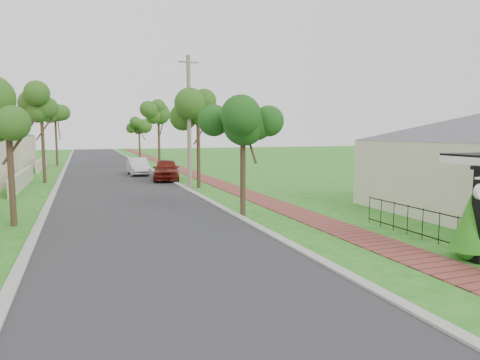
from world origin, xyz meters
TOP-DOWN VIEW (x-y plane):
  - ground at (0.00, 0.00)m, footprint 160.00×160.00m
  - road at (-3.00, 20.00)m, footprint 7.00×120.00m
  - kerb_right at (0.65, 20.00)m, footprint 0.30×120.00m
  - kerb_left at (-6.65, 20.00)m, footprint 0.30×120.00m
  - sidewalk at (3.25, 20.00)m, footprint 1.50×120.00m
  - porch_post at (4.55, -1.00)m, footprint 0.48×0.48m
  - picket_fence at (4.90, -0.00)m, footprint 0.03×8.02m
  - street_trees at (-2.87, 26.84)m, footprint 10.70×37.65m
  - parked_car_red at (0.40, 20.76)m, footprint 2.54×4.61m
  - parked_car_white at (-1.00, 25.32)m, footprint 1.48×4.03m
  - near_tree at (0.98, 7.00)m, footprint 1.85×1.85m
  - utility_pole at (0.90, 15.81)m, footprint 1.20×0.24m

SIDE VIEW (x-z plane):
  - ground at x=0.00m, z-range 0.00..0.00m
  - road at x=-3.00m, z-range -0.01..0.01m
  - kerb_right at x=0.65m, z-range -0.05..0.05m
  - kerb_left at x=-6.65m, z-range -0.05..0.05m
  - sidewalk at x=3.25m, z-range -0.01..0.01m
  - picket_fence at x=4.90m, z-range 0.03..1.03m
  - parked_car_white at x=-1.00m, z-range 0.00..1.32m
  - parked_car_red at x=0.40m, z-range 0.00..1.48m
  - porch_post at x=4.55m, z-range -0.14..2.38m
  - near_tree at x=0.98m, z-range 1.39..6.14m
  - utility_pole at x=0.90m, z-range 0.06..7.87m
  - street_trees at x=-2.87m, z-range 1.59..7.48m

